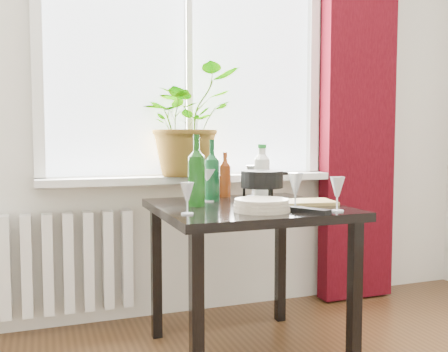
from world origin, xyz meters
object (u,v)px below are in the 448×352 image
object	(u,v)px
wineglass_front_right	(295,190)
wineglass_back_center	(253,181)
cutting_board	(302,202)
wineglass_back_left	(210,185)
cleaning_bottle	(262,171)
wineglass_front_left	(187,198)
radiator	(58,263)
bottle_amber	(225,174)
tv_remote	(310,210)
wineglass_far_right	(337,194)
potted_plant	(187,121)
fondue_pot	(262,187)
plate_stack	(262,205)
table	(247,224)
wine_bottle_left	(196,170)
wine_bottle_right	(212,170)

from	to	relation	value
wineglass_front_right	wineglass_back_center	world-z (taller)	wineglass_back_center
wineglass_back_center	cutting_board	bearing A→B (deg)	-72.42
wineglass_back_left	cleaning_bottle	bearing A→B (deg)	8.98
wineglass_front_left	wineglass_front_right	bearing A→B (deg)	1.80
radiator	cutting_board	xyz separation A→B (m)	(1.12, -0.69, 0.37)
bottle_amber	tv_remote	size ratio (longest dim) A/B	1.33
wineglass_back_center	tv_remote	size ratio (longest dim) A/B	0.95
radiator	cutting_board	world-z (taller)	cutting_board
wineglass_far_right	wineglass_back_left	world-z (taller)	wineglass_back_left
bottle_amber	potted_plant	bearing A→B (deg)	128.73
wineglass_back_center	fondue_pot	xyz separation A→B (m)	(-0.07, -0.27, -0.01)
tv_remote	plate_stack	bearing A→B (deg)	122.44
radiator	wineglass_front_left	bearing A→B (deg)	-58.64
table	fondue_pot	bearing A→B (deg)	19.04
tv_remote	cleaning_bottle	bearing A→B (deg)	60.72
plate_stack	wineglass_front_right	bearing A→B (deg)	12.62
bottle_amber	tv_remote	xyz separation A→B (m)	(0.13, -0.69, -0.11)
wineglass_front_right	wineglass_front_left	size ratio (longest dim) A/B	1.21
bottle_amber	cleaning_bottle	world-z (taller)	cleaning_bottle
wine_bottle_left	fondue_pot	size ratio (longest dim) A/B	1.44
table	potted_plant	distance (m)	0.77
table	bottle_amber	size ratio (longest dim) A/B	3.42
fondue_pot	wineglass_far_right	bearing A→B (deg)	-41.91
wine_bottle_left	table	bearing A→B (deg)	-11.10
wine_bottle_left	cutting_board	distance (m)	0.54
wine_bottle_right	wineglass_far_right	size ratio (longest dim) A/B	2.02
wineglass_back_center	cutting_board	world-z (taller)	wineglass_back_center
wine_bottle_right	wineglass_front_right	xyz separation A→B (m)	(0.27, -0.38, -0.07)
wineglass_front_left	tv_remote	distance (m)	0.53
wineglass_back_left	tv_remote	bearing A→B (deg)	-62.01
radiator	bottle_amber	distance (m)	1.03
fondue_pot	tv_remote	xyz separation A→B (m)	(0.06, -0.36, -0.07)
potted_plant	wineglass_front_left	world-z (taller)	potted_plant
table	wineglass_back_center	distance (m)	0.38
cleaning_bottle	tv_remote	bearing A→B (deg)	-93.46
potted_plant	wineglass_far_right	size ratio (longest dim) A/B	4.00
wineglass_back_center	cleaning_bottle	bearing A→B (deg)	-56.54
wineglass_far_right	fondue_pot	world-z (taller)	fondue_pot
wineglass_far_right	tv_remote	distance (m)	0.15
potted_plant	wineglass_front_right	size ratio (longest dim) A/B	3.75
wineglass_front_right	wineglass_far_right	world-z (taller)	wineglass_front_right
wineglass_back_center	plate_stack	distance (m)	0.55
potted_plant	cleaning_bottle	world-z (taller)	potted_plant
radiator	wineglass_far_right	distance (m)	1.55
wineglass_back_center	tv_remote	bearing A→B (deg)	-90.19
wine_bottle_right	wineglass_back_center	distance (m)	0.29
potted_plant	wineglass_back_left	world-z (taller)	potted_plant
plate_stack	tv_remote	distance (m)	0.21
wine_bottle_right	plate_stack	bearing A→B (deg)	-78.54
table	potted_plant	world-z (taller)	potted_plant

